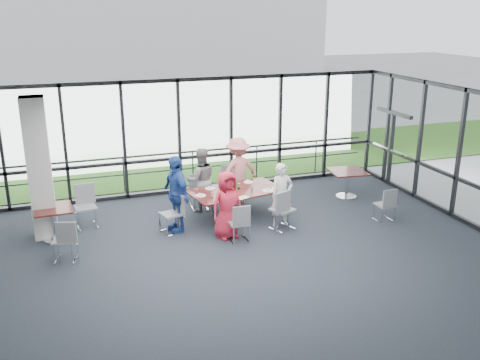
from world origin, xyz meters
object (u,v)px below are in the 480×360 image
object	(u,v)px
side_table_left	(53,214)
chair_spare_la	(64,240)
chair_main_end	(172,214)
chair_main_fr	(231,185)
chair_spare_r	(385,205)
diner_end	(176,194)
diner_near_right	(282,195)
main_table	(236,194)
chair_spare_lb	(85,207)
side_table_right	(348,175)
chair_main_nr	(282,210)
diner_far_left	(201,180)
diner_far_right	(238,171)
diner_near_left	(227,205)
chair_main_nl	(239,223)
chair_main_fl	(199,193)
structural_column	(39,169)

from	to	relation	value
side_table_left	chair_spare_la	distance (m)	1.19
side_table_left	chair_main_end	distance (m)	2.61
chair_main_fr	chair_spare_r	xyz separation A→B (m)	(3.12, -2.53, -0.05)
diner_end	chair_main_end	xyz separation A→B (m)	(-0.15, -0.09, -0.45)
chair_main_fr	diner_near_right	bearing A→B (deg)	102.25
main_table	chair_spare_r	xyz separation A→B (m)	(3.38, -1.32, -0.23)
chair_spare_la	chair_spare_lb	bearing A→B (deg)	88.52
side_table_right	chair_main_nr	world-z (taller)	chair_main_nr
diner_near_right	diner_far_left	size ratio (longest dim) A/B	0.94
diner_far_right	chair_spare_lb	bearing A→B (deg)	-2.60
main_table	chair_spare_lb	size ratio (longest dim) A/B	2.41
diner_near_left	chair_spare_la	distance (m)	3.53
diner_near_left	diner_far_right	world-z (taller)	diner_far_right
chair_main_nl	chair_spare_lb	distance (m)	3.71
diner_far_right	chair_main_end	xyz separation A→B (m)	(-2.10, -1.41, -0.43)
diner_far_left	diner_far_right	world-z (taller)	diner_far_right
chair_spare_lb	side_table_right	bearing A→B (deg)	172.04
diner_far_left	chair_spare_la	distance (m)	3.90
chair_main_nl	chair_main_fl	xyz separation A→B (m)	(-0.31, 2.23, 0.00)
diner_far_right	chair_main_fr	world-z (taller)	diner_far_right
chair_main_nl	chair_main_fr	size ratio (longest dim) A/B	0.91
diner_near_left	chair_main_fr	xyz separation A→B (m)	(0.80, 2.18, -0.30)
side_table_left	chair_main_nl	size ratio (longest dim) A/B	0.97
diner_end	chair_main_nr	bearing A→B (deg)	58.05
side_table_left	diner_near_right	bearing A→B (deg)	-10.24
diner_near_right	chair_spare_la	xyz separation A→B (m)	(-4.94, -0.24, -0.33)
main_table	side_table_left	xyz separation A→B (m)	(-4.23, 0.15, -0.02)
main_table	side_table_right	size ratio (longest dim) A/B	2.30
side_table_right	diner_far_right	distance (m)	3.04
side_table_left	chair_spare_r	size ratio (longest dim) A/B	1.00
diner_end	chair_main_nl	distance (m)	1.63
chair_main_end	chair_spare_r	xyz separation A→B (m)	(5.05, -1.01, -0.04)
structural_column	chair_spare_la	size ratio (longest dim) A/B	3.60
diner_near_right	chair_spare_r	size ratio (longest dim) A/B	1.84
diner_end	main_table	bearing A→B (deg)	84.00
chair_main_fr	main_table	bearing A→B (deg)	72.77
diner_far_left	diner_end	bearing A→B (deg)	53.19
diner_near_left	diner_far_left	size ratio (longest dim) A/B	0.95
diner_far_right	chair_spare_r	xyz separation A→B (m)	(2.95, -2.41, -0.47)
diner_near_left	chair_main_end	bearing A→B (deg)	137.31
structural_column	diner_end	xyz separation A→B (m)	(2.90, -0.64, -0.69)
main_table	chair_spare_lb	distance (m)	3.59
main_table	diner_near_left	bearing A→B (deg)	-128.56
chair_spare_r	diner_far_left	bearing A→B (deg)	149.81
chair_main_nr	chair_spare_la	size ratio (longest dim) A/B	1.10
side_table_right	chair_spare_r	distance (m)	1.87
chair_main_nl	side_table_left	bearing A→B (deg)	161.19
diner_near_left	diner_near_right	bearing A→B (deg)	-3.96
diner_near_left	chair_main_fr	distance (m)	2.35
diner_far_left	diner_far_right	bearing A→B (deg)	-164.99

